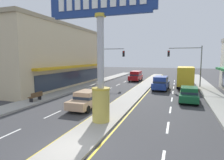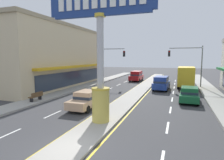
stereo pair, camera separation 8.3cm
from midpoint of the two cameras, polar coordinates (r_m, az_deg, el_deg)
name	(u,v)px [view 2 (the right image)]	position (r m, az deg, el deg)	size (l,w,h in m)	color
ground_plane	(68,150)	(10.10, -12.68, -19.73)	(160.00, 160.00, 0.00)	#3A3A3D
median_strip	(140,90)	(26.47, 8.32, -2.97)	(2.16, 52.00, 0.14)	#A39E93
sidewalk_left	(75,89)	(27.69, -10.83, -2.56)	(2.36, 60.00, 0.18)	#9E9B93
sidewalk_right	(215,97)	(24.37, 28.35, -4.49)	(2.36, 60.00, 0.18)	#9E9B93
lane_markings	(138,92)	(25.17, 7.74, -3.61)	(8.90, 52.00, 0.01)	silver
district_sign	(100,54)	(12.75, -3.31, 7.79)	(7.26, 1.23, 8.69)	gold
storefront_left	(49,57)	(32.13, -18.22, 6.63)	(10.52, 21.89, 9.28)	beige
traffic_light_left_side	(108,59)	(32.11, -1.21, 6.26)	(4.86, 0.46, 6.20)	slate
traffic_light_right_side	(189,59)	(30.87, 21.98, 5.77)	(4.86, 0.46, 6.20)	slate
sedan_near_right_lane	(189,94)	(20.96, 22.09, -3.94)	(1.99, 4.38, 1.53)	#14562D
suv_far_right_lane	(161,83)	(27.39, 14.54, -0.86)	(2.15, 4.70, 1.90)	navy
box_truck_near_left_lane	(186,76)	(30.65, 21.19, 1.02)	(2.38, 6.96, 3.12)	#4C5156
suv_mid_left_lane	(136,76)	(37.21, 7.32, 1.23)	(2.07, 4.65, 1.90)	maroon
sedan_far_left_oncoming	(86,99)	(17.24, -7.50, -5.71)	(1.86, 4.31, 1.53)	tan
street_bench	(36,96)	(20.60, -21.50, -4.49)	(0.48, 1.60, 0.88)	brown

